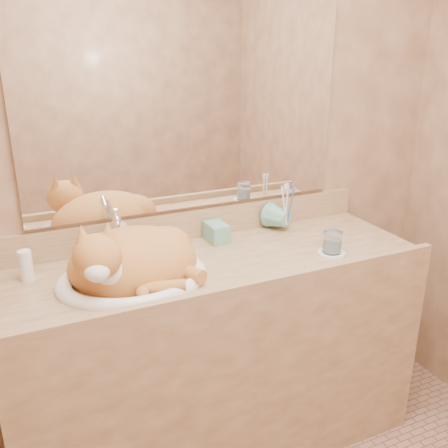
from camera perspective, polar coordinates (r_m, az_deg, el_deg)
name	(u,v)px	position (r m, az deg, el deg)	size (l,w,h in m)	color
wall_back	(189,143)	(2.01, -4.05, 9.20)	(2.40, 0.02, 2.50)	brown
vanity_counter	(218,356)	(2.10, -0.73, -14.85)	(1.60, 0.55, 0.85)	brown
mirror	(189,108)	(1.98, -4.02, 13.12)	(1.30, 0.02, 0.80)	white
sink_basin	(132,259)	(1.74, -10.48, -3.90)	(0.52, 0.43, 0.16)	white
faucet	(118,236)	(1.92, -12.01, -1.36)	(0.05, 0.13, 0.18)	white
cat	(130,258)	(1.75, -10.73, -3.82)	(0.46, 0.37, 0.25)	#B36629
soap_dispenser	(223,226)	(2.00, -0.15, -0.20)	(0.08, 0.08, 0.17)	#67A690
toothbrush_cup	(287,221)	(2.17, 7.20, 0.37)	(0.11, 0.11, 0.10)	#67A690
toothbrushes	(288,204)	(2.14, 7.29, 2.33)	(0.04, 0.04, 0.22)	white
saucer	(331,253)	(1.99, 12.17, -3.29)	(0.11, 0.11, 0.01)	white
water_glass	(332,242)	(1.97, 12.28, -2.02)	(0.07, 0.07, 0.09)	silver
lotion_bottle	(26,266)	(1.85, -21.70, -4.46)	(0.05, 0.05, 0.11)	white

